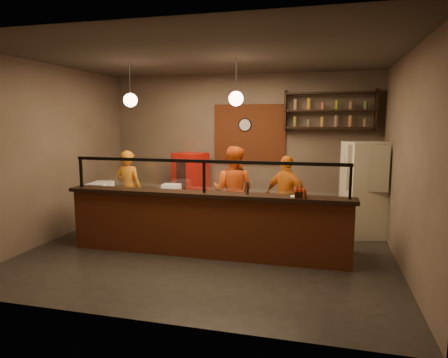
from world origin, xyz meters
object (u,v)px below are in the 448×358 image
(fridge, at_px, (365,190))
(pizza_dough, at_px, (196,195))
(cook_right, at_px, (286,197))
(pepper_mill, at_px, (248,188))
(cook_mid, at_px, (233,191))
(cook_left, at_px, (129,189))
(condiment_caddy, at_px, (300,194))
(wall_clock, at_px, (245,125))
(red_cooler, at_px, (191,186))

(fridge, relative_size, pizza_dough, 3.79)
(cook_right, xyz_separation_m, pepper_mill, (-0.47, -1.43, 0.38))
(cook_mid, xyz_separation_m, fridge, (2.44, 0.54, 0.04))
(cook_left, xyz_separation_m, fridge, (4.65, 0.51, 0.10))
(cook_left, height_order, condiment_caddy, cook_left)
(wall_clock, relative_size, pizza_dough, 0.63)
(cook_right, distance_m, condiment_caddy, 1.60)
(cook_mid, relative_size, pepper_mill, 9.32)
(cook_right, xyz_separation_m, pizza_dough, (-1.48, -0.92, 0.13))
(cook_right, height_order, fridge, fridge)
(wall_clock, relative_size, condiment_caddy, 1.77)
(wall_clock, distance_m, pepper_mill, 2.95)
(cook_left, bearing_deg, condiment_caddy, 164.27)
(cook_mid, bearing_deg, pepper_mill, 119.16)
(pizza_dough, bearing_deg, cook_right, 31.87)
(fridge, height_order, pizza_dough, fridge)
(wall_clock, xyz_separation_m, pizza_dough, (-0.42, -2.22, -1.19))
(cook_left, bearing_deg, pizza_dough, 160.68)
(cook_left, distance_m, pizza_dough, 1.92)
(condiment_caddy, relative_size, pepper_mill, 0.92)
(red_cooler, bearing_deg, cook_left, -112.27)
(cook_mid, xyz_separation_m, pizza_dough, (-0.48, -0.79, 0.05))
(fridge, height_order, pepper_mill, fridge)
(pizza_dough, bearing_deg, pepper_mill, -26.78)
(pizza_dough, xyz_separation_m, condiment_caddy, (1.83, -0.60, 0.20))
(red_cooler, distance_m, pizza_dough, 2.06)
(fridge, distance_m, condiment_caddy, 2.23)
(cook_mid, distance_m, fridge, 2.50)
(red_cooler, height_order, pizza_dough, red_cooler)
(cook_left, height_order, pepper_mill, cook_left)
(wall_clock, bearing_deg, pepper_mill, -77.67)
(condiment_caddy, bearing_deg, pizza_dough, 161.84)
(cook_mid, distance_m, pizza_dough, 0.93)
(cook_right, distance_m, red_cooler, 2.45)
(wall_clock, relative_size, fridge, 0.17)
(wall_clock, relative_size, red_cooler, 0.20)
(wall_clock, xyz_separation_m, condiment_caddy, (1.41, -2.82, -0.99))
(cook_mid, bearing_deg, cook_left, 6.09)
(cook_mid, distance_m, pepper_mill, 1.44)
(wall_clock, bearing_deg, pizza_dough, -100.68)
(wall_clock, height_order, fridge, wall_clock)
(cook_left, height_order, cook_mid, cook_mid)
(cook_mid, bearing_deg, condiment_caddy, 140.93)
(fridge, relative_size, condiment_caddy, 10.60)
(cook_left, distance_m, pepper_mill, 3.07)
(wall_clock, distance_m, cook_mid, 1.89)
(cook_left, distance_m, fridge, 4.68)
(cook_mid, bearing_deg, red_cooler, -35.09)
(cook_mid, height_order, pepper_mill, cook_mid)
(red_cooler, bearing_deg, cook_right, -4.20)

